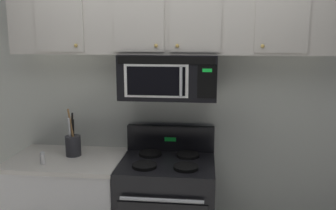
{
  "coord_description": "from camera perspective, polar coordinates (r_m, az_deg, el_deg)",
  "views": [
    {
      "loc": [
        0.3,
        -2.25,
        1.9
      ],
      "look_at": [
        0.0,
        0.49,
        1.35
      ],
      "focal_mm": 37.69,
      "sensor_mm": 36.0,
      "label": 1
    }
  ],
  "objects": [
    {
      "name": "back_wall",
      "position": [
        3.11,
        0.6,
        1.08
      ],
      "size": [
        5.2,
        0.1,
        2.7
      ],
      "primitive_type": "cube",
      "color": "silver",
      "rests_on": "ground_plane"
    },
    {
      "name": "over_range_microwave",
      "position": [
        2.83,
        0.11,
        4.68
      ],
      "size": [
        0.76,
        0.43,
        0.35
      ],
      "color": "black"
    },
    {
      "name": "upper_cabinets",
      "position": [
        2.84,
        0.18,
        13.8
      ],
      "size": [
        2.5,
        0.36,
        0.55
      ],
      "color": "#BCB7AD"
    },
    {
      "name": "counter_segment",
      "position": [
        3.25,
        -15.57,
        -15.59
      ],
      "size": [
        0.93,
        0.65,
        0.9
      ],
      "color": "silver",
      "rests_on": "ground_plane"
    },
    {
      "name": "utensil_crock_charcoal",
      "position": [
        3.08,
        -15.11,
        -6.1
      ],
      "size": [
        0.13,
        0.13,
        0.4
      ],
      "color": "#2D2D33",
      "rests_on": "counter_segment"
    },
    {
      "name": "salt_shaker",
      "position": [
        2.97,
        -19.63,
        -8.1
      ],
      "size": [
        0.04,
        0.04,
        0.1
      ],
      "color": "white",
      "rests_on": "counter_segment"
    }
  ]
}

